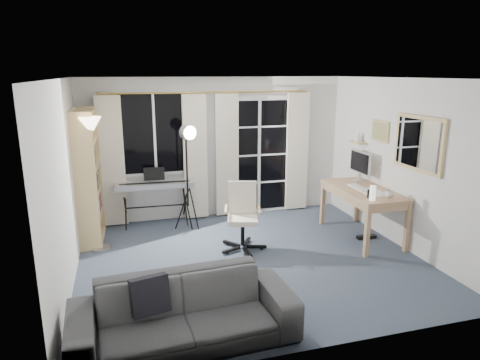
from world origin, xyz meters
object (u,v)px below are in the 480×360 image
(desk, at_px, (363,195))
(sofa, at_px, (184,302))
(bookshelf, at_px, (86,181))
(keyboard_piano, at_px, (155,186))
(office_chair, at_px, (243,209))
(studio_light, at_px, (188,145))
(monitor, at_px, (360,163))
(torchiere_lamp, at_px, (92,144))
(mug, at_px, (389,193))

(desk, height_order, sofa, sofa)
(bookshelf, xyz_separation_m, keyboard_piano, (1.02, 0.36, -0.25))
(keyboard_piano, xyz_separation_m, office_chair, (1.13, -1.22, -0.12))
(studio_light, bearing_deg, bookshelf, 156.50)
(studio_light, distance_m, monitor, 2.75)
(desk, xyz_separation_m, monitor, (0.20, 0.45, 0.39))
(torchiere_lamp, relative_size, studio_light, 1.09)
(torchiere_lamp, xyz_separation_m, keyboard_piano, (0.87, 0.76, -0.84))
(studio_light, bearing_deg, office_chair, -78.71)
(office_chair, bearing_deg, keyboard_piano, 148.35)
(office_chair, bearing_deg, bookshelf, 173.72)
(studio_light, height_order, monitor, studio_light)
(bookshelf, relative_size, torchiere_lamp, 1.04)
(desk, distance_m, mug, 0.53)
(torchiere_lamp, bearing_deg, mug, -15.47)
(bookshelf, relative_size, sofa, 0.94)
(bookshelf, bearing_deg, desk, -12.10)
(monitor, bearing_deg, studio_light, 168.60)
(sofa, bearing_deg, office_chair, 57.54)
(torchiere_lamp, xyz_separation_m, desk, (3.85, -0.59, -0.85))
(torchiere_lamp, distance_m, studio_light, 1.44)
(desk, bearing_deg, bookshelf, 166.47)
(monitor, bearing_deg, office_chair, -170.84)
(bookshelf, bearing_deg, torchiere_lamp, -67.11)
(torchiere_lamp, relative_size, keyboard_piano, 1.50)
(office_chair, xyz_separation_m, monitor, (2.05, 0.32, 0.49))
(keyboard_piano, distance_m, office_chair, 1.66)
(torchiere_lamp, height_order, desk, torchiere_lamp)
(keyboard_piano, height_order, office_chair, keyboard_piano)
(torchiere_lamp, height_order, studio_light, torchiere_lamp)
(desk, relative_size, sofa, 0.68)
(bookshelf, bearing_deg, studio_light, 2.42)
(keyboard_piano, distance_m, desk, 3.28)
(desk, bearing_deg, mug, -78.31)
(torchiere_lamp, height_order, mug, torchiere_lamp)
(studio_light, bearing_deg, keyboard_piano, 121.87)
(monitor, xyz_separation_m, sofa, (-3.21, -2.35, -0.65))
(keyboard_piano, bearing_deg, office_chair, -44.49)
(office_chair, distance_m, desk, 1.87)
(bookshelf, height_order, office_chair, bookshelf)
(bookshelf, distance_m, desk, 4.13)
(sofa, bearing_deg, torchiere_lamp, 105.80)
(mug, relative_size, sofa, 0.06)
(office_chair, distance_m, mug, 2.07)
(bookshelf, xyz_separation_m, sofa, (0.99, -2.89, -0.53))
(studio_light, distance_m, desk, 2.77)
(mug, bearing_deg, torchiere_lamp, 164.53)
(bookshelf, height_order, mug, bookshelf)
(monitor, bearing_deg, torchiere_lamp, 178.34)
(bookshelf, relative_size, office_chair, 2.04)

